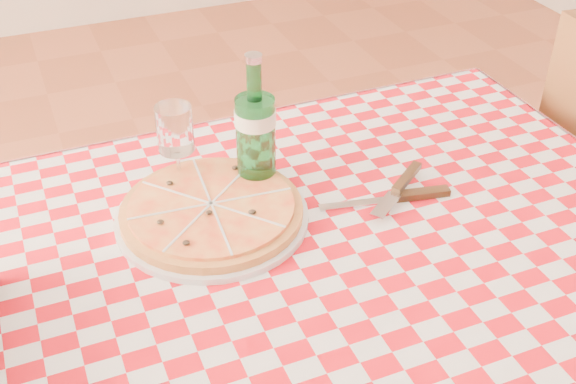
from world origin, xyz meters
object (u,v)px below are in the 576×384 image
wine_glass (177,148)px  water_bottle (255,124)px  pizza_plate (212,210)px  dining_table (311,278)px

wine_glass → water_bottle: bearing=-22.1°
pizza_plate → dining_table: bearing=-36.9°
water_bottle → wine_glass: bearing=157.9°
dining_table → wine_glass: 0.34m
dining_table → water_bottle: water_bottle is taller
wine_glass → dining_table: bearing=-53.9°
pizza_plate → water_bottle: water_bottle is taller
pizza_plate → water_bottle: bearing=31.7°
water_bottle → pizza_plate: bearing=-148.3°
pizza_plate → water_bottle: size_ratio=1.27×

